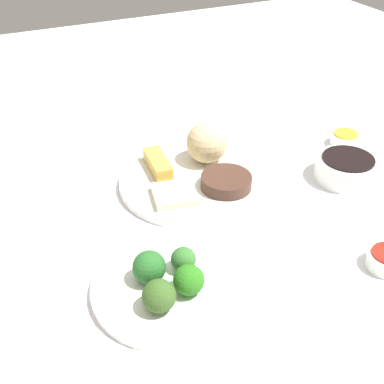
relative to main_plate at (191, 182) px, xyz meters
name	(u,v)px	position (x,y,z in m)	size (l,w,h in m)	color
tabletop	(222,189)	(0.02, 0.05, -0.02)	(2.20, 2.20, 0.02)	white
main_plate	(191,182)	(0.00, 0.00, 0.00)	(0.26, 0.26, 0.02)	white
rice_scoop	(206,143)	(-0.04, 0.05, 0.05)	(0.08, 0.08, 0.08)	#D3B885
spring_roll	(158,164)	(-0.05, -0.04, 0.02)	(0.09, 0.03, 0.03)	gold
crab_rangoon_wonton	(174,194)	(0.04, -0.05, 0.01)	(0.07, 0.07, 0.01)	beige
stir_fry_heap	(226,182)	(0.05, 0.04, 0.02)	(0.09, 0.09, 0.02)	#472D22
broccoli_plate	(167,287)	(0.23, -0.14, 0.00)	(0.21, 0.21, 0.01)	white
broccoli_floret_0	(183,259)	(0.21, -0.11, 0.02)	(0.04, 0.04, 0.04)	#336E2D
broccoli_floret_1	(189,280)	(0.25, -0.12, 0.03)	(0.04, 0.04, 0.04)	#29731A
broccoli_floret_2	(149,267)	(0.21, -0.16, 0.03)	(0.05, 0.05, 0.05)	#266427
broccoli_floret_3	(159,296)	(0.26, -0.17, 0.03)	(0.05, 0.05, 0.05)	#375922
soy_sauce_bowl	(346,169)	(0.10, 0.27, 0.01)	(0.12, 0.12, 0.04)	white
soy_sauce_bowl_liquid	(349,159)	(0.10, 0.27, 0.03)	(0.09, 0.09, 0.00)	black
sauce_ramekin_hot_mustard	(345,140)	(0.00, 0.35, 0.00)	(0.06, 0.06, 0.02)	white
sauce_ramekin_hot_mustard_liquid	(346,134)	(0.00, 0.35, 0.02)	(0.05, 0.05, 0.00)	yellow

